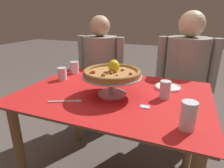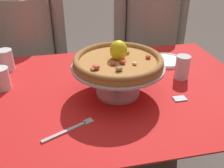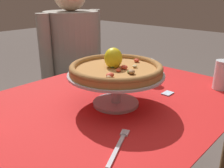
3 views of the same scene
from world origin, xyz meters
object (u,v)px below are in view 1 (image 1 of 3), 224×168
at_px(water_glass_back_left, 75,68).
at_px(water_glass_side_left, 62,75).
at_px(water_glass_front_right, 188,118).
at_px(pizza_stand, 112,81).
at_px(sugar_packet, 145,107).
at_px(side_plate, 168,87).
at_px(dinner_fork, 67,101).
at_px(diner_left, 101,76).
at_px(diner_right, 184,82).
at_px(water_glass_side_right, 165,91).
at_px(pizza, 112,72).

xyz_separation_m(water_glass_back_left, water_glass_side_left, (0.01, -0.19, -0.00)).
distance_m(water_glass_back_left, water_glass_front_right, 1.08).
relative_size(pizza_stand, sugar_packet, 7.27).
bearing_deg(pizza_stand, water_glass_front_right, -27.99).
bearing_deg(side_plate, sugar_packet, -103.37).
relative_size(dinner_fork, diner_left, 0.15).
relative_size(water_glass_front_right, dinner_fork, 0.73).
relative_size(side_plate, diner_right, 0.14).
height_order(water_glass_side_left, diner_right, diner_right).
bearing_deg(dinner_fork, water_glass_side_right, 27.21).
distance_m(pizza, water_glass_side_left, 0.49).
height_order(pizza, water_glass_front_right, pizza).
xyz_separation_m(pizza, dinner_fork, (-0.20, -0.19, -0.14)).
relative_size(pizza, sugar_packet, 6.92).
distance_m(pizza_stand, water_glass_back_left, 0.57).
distance_m(pizza, water_glass_side_right, 0.33).
bearing_deg(pizza, sugar_packet, -22.60).
distance_m(water_glass_back_left, diner_right, 1.00).
bearing_deg(diner_right, side_plate, -100.84).
height_order(water_glass_back_left, water_glass_front_right, water_glass_front_right).
bearing_deg(diner_right, pizza, -118.21).
height_order(side_plate, sugar_packet, side_plate).
bearing_deg(dinner_fork, diner_right, 57.40).
distance_m(water_glass_side_right, dinner_fork, 0.58).
distance_m(side_plate, dinner_fork, 0.68).
bearing_deg(water_glass_front_right, diner_left, 131.60).
distance_m(water_glass_back_left, sugar_packet, 0.82).
bearing_deg(diner_left, sugar_packet, -52.02).
xyz_separation_m(pizza_stand, water_glass_side_left, (-0.46, 0.14, -0.05)).
bearing_deg(side_plate, pizza, -141.55).
height_order(water_glass_side_left, dinner_fork, water_glass_side_left).
distance_m(water_glass_side_left, diner_left, 0.63).
xyz_separation_m(water_glass_side_right, water_glass_side_left, (-0.77, 0.07, -0.00)).
bearing_deg(side_plate, diner_left, 146.14).
bearing_deg(water_glass_side_right, pizza_stand, -167.19).
xyz_separation_m(pizza, water_glass_front_right, (0.44, -0.24, -0.09)).
height_order(water_glass_back_left, diner_left, diner_left).
bearing_deg(diner_left, water_glass_back_left, -97.15).
relative_size(water_glass_side_left, side_plate, 0.55).
distance_m(water_glass_side_right, diner_right, 0.72).
bearing_deg(side_plate, water_glass_back_left, 174.42).
bearing_deg(diner_left, pizza_stand, -60.33).
bearing_deg(pizza_stand, water_glass_side_right, 12.81).
bearing_deg(pizza_stand, diner_right, 61.80).
height_order(dinner_fork, diner_right, diner_right).
bearing_deg(water_glass_side_right, sugar_packet, -116.13).
xyz_separation_m(pizza, water_glass_side_right, (0.31, 0.07, -0.10)).
height_order(water_glass_side_right, dinner_fork, water_glass_side_right).
bearing_deg(water_glass_side_right, side_plate, 89.90).
xyz_separation_m(pizza_stand, pizza, (0.00, 0.00, 0.06)).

